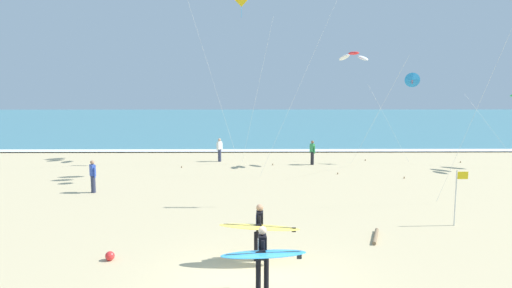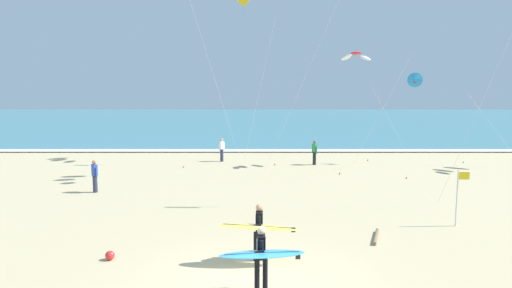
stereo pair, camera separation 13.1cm
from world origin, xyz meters
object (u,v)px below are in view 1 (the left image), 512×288
(surfer_lead, at_px, (263,254))
(bystander_blue_top, at_px, (93,176))
(kite_arc_scarlet_near, at_px, (354,57))
(kite_diamond_golden_distant, at_px, (243,7))
(kite_delta_cobalt_close, at_px, (412,80))
(surfer_trailing, at_px, (260,228))
(bystander_green_top, at_px, (312,152))
(beach_ball, at_px, (110,256))
(bystander_white_top, at_px, (220,150))
(lifeguard_flag, at_px, (457,192))
(driftwood_log, at_px, (376,236))

(surfer_lead, xyz_separation_m, bystander_blue_top, (-7.97, 11.11, -0.23))
(kite_arc_scarlet_near, xyz_separation_m, kite_diamond_golden_distant, (-6.96, 0.71, 3.10))
(kite_delta_cobalt_close, distance_m, bystander_blue_top, 20.46)
(surfer_lead, height_order, surfer_trailing, same)
(bystander_green_top, xyz_separation_m, beach_ball, (-8.19, -16.61, -0.67))
(surfer_trailing, height_order, bystander_green_top, surfer_trailing)
(bystander_green_top, xyz_separation_m, bystander_white_top, (-6.15, 1.32, 0.00))
(surfer_lead, height_order, bystander_green_top, surfer_lead)
(lifeguard_flag, height_order, driftwood_log, lifeguard_flag)
(surfer_trailing, distance_m, bystander_green_top, 17.18)
(kite_arc_scarlet_near, distance_m, kite_diamond_golden_distant, 7.65)
(bystander_blue_top, distance_m, driftwood_log, 13.77)
(kite_delta_cobalt_close, bearing_deg, bystander_blue_top, -155.50)
(bystander_white_top, bearing_deg, driftwood_log, -68.08)
(surfer_trailing, relative_size, kite_arc_scarlet_near, 0.33)
(kite_diamond_golden_distant, bearing_deg, surfer_trailing, -87.37)
(bystander_blue_top, xyz_separation_m, driftwood_log, (11.93, -6.85, -0.75))
(surfer_lead, xyz_separation_m, bystander_white_top, (-2.47, 20.24, -0.23))
(bystander_white_top, relative_size, driftwood_log, 1.04)
(lifeguard_flag, bearing_deg, bystander_blue_top, 160.43)
(surfer_lead, height_order, lifeguard_flag, lifeguard_flag)
(kite_diamond_golden_distant, relative_size, bystander_blue_top, 6.99)
(surfer_trailing, bearing_deg, bystander_white_top, 97.63)
(bystander_blue_top, height_order, beach_ball, bystander_blue_top)
(bystander_green_top, distance_m, bystander_blue_top, 14.02)
(lifeguard_flag, height_order, beach_ball, lifeguard_flag)
(kite_diamond_golden_distant, relative_size, beach_ball, 39.69)
(surfer_trailing, bearing_deg, bystander_green_top, 77.49)
(beach_ball, bearing_deg, bystander_blue_top, 111.44)
(bystander_white_top, height_order, driftwood_log, bystander_white_top)
(kite_diamond_golden_distant, relative_size, driftwood_log, 7.28)
(kite_diamond_golden_distant, xyz_separation_m, kite_delta_cobalt_close, (10.98, 0.17, -4.56))
(bystander_blue_top, relative_size, lifeguard_flag, 0.76)
(bystander_green_top, height_order, bystander_white_top, same)
(bystander_white_top, distance_m, beach_ball, 18.06)
(bystander_blue_top, xyz_separation_m, beach_ball, (3.46, -8.80, -0.67))
(beach_ball, bearing_deg, surfer_trailing, -2.05)
(surfer_lead, distance_m, kite_diamond_golden_distant, 21.22)
(surfer_lead, bearing_deg, kite_diamond_golden_distant, 92.46)
(bystander_white_top, distance_m, lifeguard_flag, 17.56)
(bystander_white_top, bearing_deg, surfer_lead, -83.05)
(kite_arc_scarlet_near, height_order, bystander_blue_top, kite_arc_scarlet_near)
(kite_delta_cobalt_close, relative_size, lifeguard_flag, 2.86)
(driftwood_log, bearing_deg, bystander_blue_top, 150.14)
(surfer_trailing, xyz_separation_m, kite_arc_scarlet_near, (6.18, 16.34, 5.90))
(surfer_trailing, relative_size, bystander_white_top, 1.49)
(kite_diamond_golden_distant, xyz_separation_m, beach_ball, (-3.69, -16.89, -9.91))
(bystander_white_top, height_order, lifeguard_flag, lifeguard_flag)
(kite_arc_scarlet_near, bearing_deg, kite_delta_cobalt_close, 12.26)
(surfer_trailing, bearing_deg, kite_arc_scarlet_near, 69.30)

